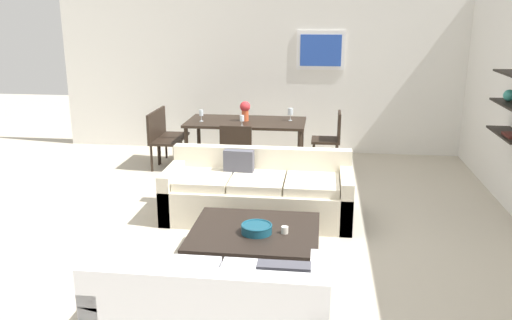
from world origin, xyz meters
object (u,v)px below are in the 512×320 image
at_px(coffee_table, 255,248).
at_px(centerpiece_vase, 245,109).
at_px(wine_glass_left_near, 201,113).
at_px(dining_chair_left_far, 168,131).
at_px(candle_jar, 285,230).
at_px(decorative_bowl, 257,228).
at_px(wine_glass_foot, 242,119).
at_px(dining_chair_right_far, 331,136).
at_px(dining_chair_foot, 237,151).
at_px(sofa_beige, 258,194).
at_px(dining_chair_left_near, 160,137).
at_px(dining_table, 246,125).
at_px(loveseat_white, 214,311).
at_px(wine_glass_right_far, 290,112).

height_order(coffee_table, centerpiece_vase, centerpiece_vase).
bearing_deg(wine_glass_left_near, dining_chair_left_far, 153.16).
relative_size(coffee_table, candle_jar, 18.02).
bearing_deg(decorative_bowl, wine_glass_foot, 101.23).
distance_m(dining_chair_right_far, dining_chair_foot, 1.70).
xyz_separation_m(sofa_beige, dining_chair_left_near, (-1.76, 1.83, 0.21)).
relative_size(candle_jar, dining_table, 0.04).
bearing_deg(dining_table, sofa_beige, -77.83).
bearing_deg(decorative_bowl, loveseat_white, -97.19).
height_order(wine_glass_foot, wine_glass_right_far, wine_glass_right_far).
height_order(loveseat_white, centerpiece_vase, centerpiece_vase).
bearing_deg(candle_jar, loveseat_white, -108.36).
distance_m(dining_chair_right_far, centerpiece_vase, 1.41).
xyz_separation_m(loveseat_white, coffee_table, (0.13, 1.31, -0.10)).
bearing_deg(wine_glass_foot, centerpiece_vase, 91.89).
xyz_separation_m(dining_chair_right_far, wine_glass_foot, (-1.32, -0.61, 0.36)).
distance_m(dining_chair_left_near, wine_glass_foot, 1.38).
distance_m(sofa_beige, dining_chair_right_far, 2.42).
bearing_deg(dining_chair_foot, dining_chair_left_near, 153.30).
height_order(dining_chair_foot, wine_glass_left_near, wine_glass_left_near).
bearing_deg(loveseat_white, candle_jar, 71.64).
bearing_deg(wine_glass_foot, dining_chair_right_far, 24.98).
relative_size(loveseat_white, wine_glass_right_far, 8.59).
xyz_separation_m(candle_jar, dining_chair_left_near, (-2.17, 3.14, 0.09)).
xyz_separation_m(dining_chair_left_far, wine_glass_left_near, (0.64, -0.32, 0.37)).
bearing_deg(loveseat_white, dining_table, 95.38).
bearing_deg(wine_glass_foot, wine_glass_left_near, 156.83).
bearing_deg(dining_table, wine_glass_left_near, -170.36).
relative_size(wine_glass_right_far, centerpiece_vase, 0.64).
xyz_separation_m(wine_glass_foot, wine_glass_right_far, (0.68, 0.52, 0.02)).
xyz_separation_m(wine_glass_right_far, centerpiece_vase, (-0.69, -0.11, 0.04)).
xyz_separation_m(dining_chair_left_far, centerpiece_vase, (1.30, -0.20, 0.42)).
relative_size(decorative_bowl, dining_chair_left_far, 0.34).
height_order(dining_chair_foot, centerpiece_vase, centerpiece_vase).
relative_size(sofa_beige, wine_glass_foot, 13.11).
relative_size(dining_chair_right_far, dining_chair_foot, 1.00).
bearing_deg(coffee_table, loveseat_white, -95.66).
distance_m(sofa_beige, coffee_table, 1.28).
distance_m(dining_chair_foot, wine_glass_right_far, 1.26).
distance_m(wine_glass_left_near, centerpiece_vase, 0.68).
distance_m(decorative_bowl, dining_table, 3.44).
xyz_separation_m(decorative_bowl, dining_table, (-0.59, 3.38, 0.25)).
height_order(dining_chair_right_far, centerpiece_vase, centerpiece_vase).
bearing_deg(dining_chair_foot, wine_glass_left_near, 131.81).
bearing_deg(wine_glass_foot, candle_jar, -73.84).
bearing_deg(dining_chair_right_far, dining_chair_left_far, 180.00).
bearing_deg(dining_chair_right_far, candle_jar, -97.40).
height_order(loveseat_white, wine_glass_right_far, wine_glass_right_far).
xyz_separation_m(coffee_table, centerpiece_vase, (-0.58, 3.31, 0.74)).
xyz_separation_m(loveseat_white, wine_glass_left_near, (-1.11, 4.50, 0.58)).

